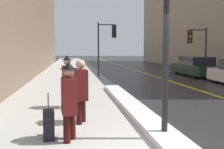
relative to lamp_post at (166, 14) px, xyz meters
name	(u,v)px	position (x,y,z in m)	size (l,w,h in m)	color
sidewalk_slab	(66,76)	(-2.22, 14.12, -2.49)	(4.00, 80.00, 0.01)	#B2AFA8
road_centre_stripe	(151,75)	(3.78, 14.12, -2.49)	(0.16, 80.00, 0.00)	gold
snow_bank_curb	(131,105)	(-0.03, 3.14, -2.41)	(0.63, 8.62, 0.17)	silver
lamp_post	(166,14)	(0.00, 0.00, 0.00)	(0.28, 0.28, 4.07)	black
traffic_light_near	(108,37)	(0.71, 14.19, 0.18)	(1.31, 0.32, 3.70)	black
traffic_light_far	(196,41)	(6.51, 12.78, -0.12)	(1.31, 0.33, 3.30)	black
pedestrian_in_fedora	(69,99)	(-1.90, 0.14, -1.64)	(0.34, 0.71, 1.57)	#340C0C
pedestrian_trailing	(81,88)	(-1.63, 1.47, -1.62)	(0.35, 0.53, 1.57)	#340C0C
pedestrian_in_glasses	(67,79)	(-1.97, 3.36, -1.59)	(0.35, 0.53, 1.64)	#340C0C
parked_car_dark_green	(195,67)	(6.68, 13.07, -1.86)	(1.76, 4.83, 1.33)	black
rolling_suitcase	(49,125)	(-2.31, 0.30, -2.19)	(0.25, 0.38, 0.95)	black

